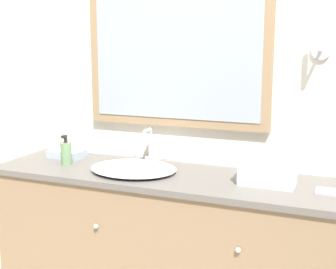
{
  "coord_description": "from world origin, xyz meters",
  "views": [
    {
      "loc": [
        0.78,
        -1.8,
        1.54
      ],
      "look_at": [
        -0.08,
        0.27,
        1.11
      ],
      "focal_mm": 50.0,
      "sensor_mm": 36.0,
      "label": 1
    }
  ],
  "objects": [
    {
      "name": "appliance_box",
      "position": [
        0.41,
        0.27,
        0.97
      ],
      "size": [
        0.25,
        0.13,
        0.13
      ],
      "color": "white",
      "rests_on": "vanity_counter"
    },
    {
      "name": "sink_basin",
      "position": [
        -0.25,
        0.25,
        0.93
      ],
      "size": [
        0.44,
        0.42,
        0.19
      ],
      "color": "white",
      "rests_on": "vanity_counter"
    },
    {
      "name": "wall_back",
      "position": [
        -0.0,
        0.55,
        1.28
      ],
      "size": [
        8.0,
        0.18,
        2.55
      ],
      "color": "silver",
      "rests_on": "ground_plane"
    },
    {
      "name": "soap_bottle",
      "position": [
        -0.65,
        0.24,
        0.97
      ],
      "size": [
        0.06,
        0.06,
        0.16
      ],
      "color": "#709966",
      "rests_on": "vanity_counter"
    },
    {
      "name": "hand_towel_near_sink",
      "position": [
        -0.74,
        0.37,
        0.93
      ],
      "size": [
        0.2,
        0.12,
        0.04
      ],
      "color": "#A8B7C6",
      "rests_on": "vanity_counter"
    },
    {
      "name": "vanity_counter",
      "position": [
        0.0,
        0.27,
        0.46
      ],
      "size": [
        1.98,
        0.51,
        0.91
      ],
      "color": "#937556",
      "rests_on": "ground_plane"
    }
  ]
}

